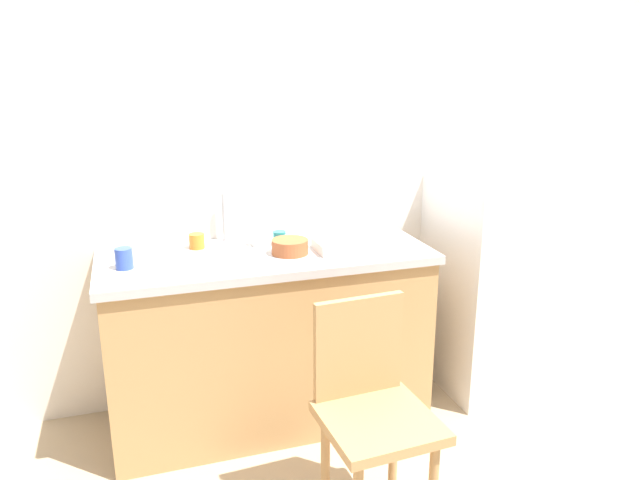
{
  "coord_description": "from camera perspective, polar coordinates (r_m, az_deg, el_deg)",
  "views": [
    {
      "loc": [
        -0.92,
        -2.0,
        1.73
      ],
      "look_at": [
        -0.07,
        0.6,
        0.93
      ],
      "focal_mm": 33.8,
      "sensor_mm": 36.0,
      "label": 1
    }
  ],
  "objects": [
    {
      "name": "cup_white",
      "position": [
        2.94,
        -5.76,
        0.21
      ],
      "size": [
        0.08,
        0.08,
        0.08
      ],
      "primitive_type": "cylinder",
      "color": "white",
      "rests_on": "countertop"
    },
    {
      "name": "cabinet_base",
      "position": [
        3.02,
        -4.88,
        -9.46
      ],
      "size": [
        1.51,
        0.6,
        0.84
      ],
      "primitive_type": "cube",
      "color": "tan",
      "rests_on": "ground_plane"
    },
    {
      "name": "back_wall",
      "position": [
        3.16,
        -0.97,
        9.41
      ],
      "size": [
        4.8,
        0.1,
        2.7
      ],
      "primitive_type": "cube",
      "color": "white",
      "rests_on": "ground_plane"
    },
    {
      "name": "refrigerator",
      "position": [
        3.43,
        16.03,
        -4.08
      ],
      "size": [
        0.59,
        0.62,
        1.14
      ],
      "primitive_type": "cube",
      "color": "white",
      "rests_on": "ground_plane"
    },
    {
      "name": "countertop",
      "position": [
        2.86,
        -5.09,
        -1.51
      ],
      "size": [
        1.55,
        0.64,
        0.04
      ],
      "primitive_type": "cube",
      "color": "#B7B7BC",
      "rests_on": "cabinet_base"
    },
    {
      "name": "cup_teal",
      "position": [
        2.94,
        -3.86,
        0.16
      ],
      "size": [
        0.06,
        0.06,
        0.07
      ],
      "primitive_type": "cylinder",
      "color": "teal",
      "rests_on": "countertop"
    },
    {
      "name": "cup_blue",
      "position": [
        2.73,
        -18.06,
        -1.67
      ],
      "size": [
        0.08,
        0.08,
        0.09
      ],
      "primitive_type": "cylinder",
      "color": "blue",
      "rests_on": "countertop"
    },
    {
      "name": "chair",
      "position": [
        2.34,
        4.91,
        -15.46
      ],
      "size": [
        0.42,
        0.42,
        0.89
      ],
      "rotation": [
        0.0,
        0.0,
        0.06
      ],
      "color": "tan",
      "rests_on": "ground_plane"
    },
    {
      "name": "terracotta_bowl",
      "position": [
        2.81,
        -2.86,
        -0.63
      ],
      "size": [
        0.17,
        0.17,
        0.07
      ],
      "primitive_type": "cylinder",
      "color": "#B25B33",
      "rests_on": "countertop"
    },
    {
      "name": "cup_orange",
      "position": [
        2.94,
        -11.59,
        -0.1
      ],
      "size": [
        0.07,
        0.07,
        0.07
      ],
      "primitive_type": "cylinder",
      "color": "orange",
      "rests_on": "countertop"
    },
    {
      "name": "faucet",
      "position": [
        3.03,
        -9.01,
        2.14
      ],
      "size": [
        0.02,
        0.02,
        0.24
      ],
      "primitive_type": "cylinder",
      "color": "#B7B7BC",
      "rests_on": "countertop"
    },
    {
      "name": "dish_tray",
      "position": [
        2.87,
        2.34,
        -0.42
      ],
      "size": [
        0.28,
        0.2,
        0.05
      ],
      "primitive_type": "cube",
      "color": "white",
      "rests_on": "countertop"
    }
  ]
}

